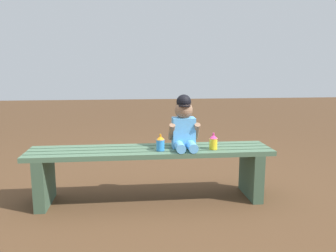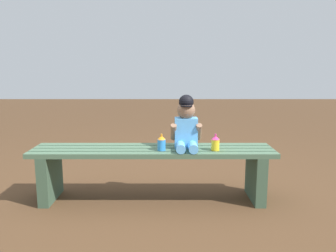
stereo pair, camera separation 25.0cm
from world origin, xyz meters
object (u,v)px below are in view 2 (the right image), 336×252
park_bench (152,164)px  child_figure (185,125)px  sippy_cup_right (214,143)px  sippy_cup_left (160,143)px

park_bench → child_figure: size_ratio=4.50×
child_figure → sippy_cup_right: 0.25m
child_figure → sippy_cup_left: 0.23m
child_figure → sippy_cup_left: bearing=-160.2°
park_bench → sippy_cup_right: 0.50m
sippy_cup_left → child_figure: bearing=19.8°
sippy_cup_left → sippy_cup_right: size_ratio=1.00×
sippy_cup_left → sippy_cup_right: (0.40, 0.00, 0.00)m
park_bench → sippy_cup_right: size_ratio=14.69×
park_bench → sippy_cup_right: bearing=-8.2°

